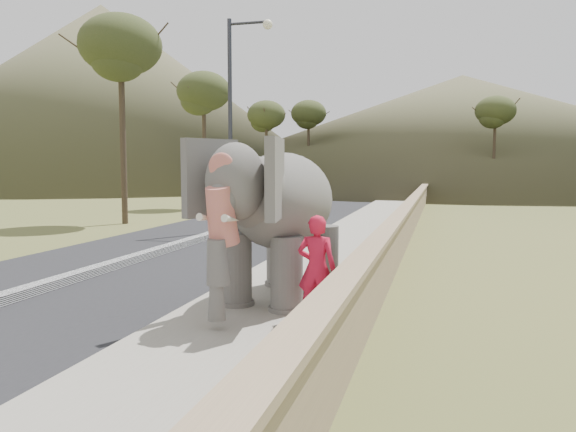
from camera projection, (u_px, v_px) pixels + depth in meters
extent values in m
plane|color=olive|center=(225.00, 355.00, 7.68)|extent=(160.00, 160.00, 0.00)
cube|color=black|center=(197.00, 242.00, 18.60)|extent=(7.00, 120.00, 0.03)
cube|color=black|center=(197.00, 240.00, 18.60)|extent=(0.35, 120.00, 0.22)
cube|color=#9E9687|center=(346.00, 247.00, 17.28)|extent=(3.00, 120.00, 0.15)
cube|color=tan|center=(401.00, 233.00, 16.80)|extent=(0.30, 120.00, 1.10)
cylinder|color=#333237|center=(230.00, 127.00, 21.26)|extent=(0.16, 0.16, 8.00)
cylinder|color=#333237|center=(250.00, 23.00, 20.69)|extent=(1.60, 0.10, 0.10)
sphere|color=#FFF2CC|center=(268.00, 24.00, 20.52)|extent=(0.36, 0.36, 0.36)
cylinder|color=#2D2D33|center=(238.00, 207.00, 20.89)|extent=(0.08, 0.08, 2.00)
cube|color=orange|center=(238.00, 178.00, 20.78)|extent=(0.60, 0.05, 0.60)
cone|color=brown|center=(104.00, 96.00, 69.50)|extent=(60.00, 60.00, 22.00)
cone|color=brown|center=(461.00, 130.00, 72.91)|extent=(80.00, 80.00, 14.00)
imported|color=red|center=(317.00, 268.00, 8.78)|extent=(0.61, 0.40, 1.68)
imported|color=maroon|center=(325.00, 202.00, 31.50)|extent=(1.10, 1.80, 0.89)
imported|color=black|center=(318.00, 190.00, 31.54)|extent=(1.03, 0.91, 1.78)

